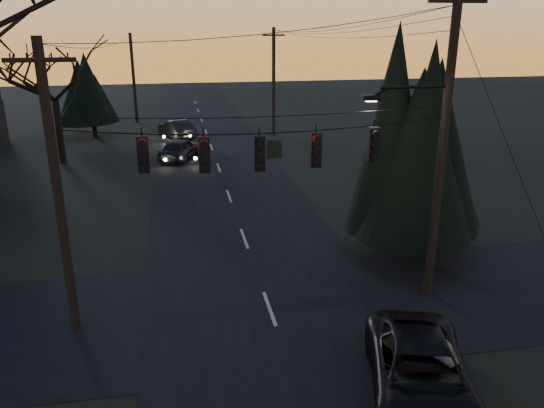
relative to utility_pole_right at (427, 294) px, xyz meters
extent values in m
cube|color=black|center=(-5.50, 10.00, 0.01)|extent=(8.00, 120.00, 0.02)
cube|color=black|center=(-5.50, 0.00, 0.01)|extent=(60.00, 7.00, 0.02)
cylinder|color=black|center=(-5.75, 0.00, 6.10)|extent=(11.50, 0.04, 0.04)
cylinder|color=black|center=(0.67, 3.29, 0.80)|extent=(0.36, 0.36, 1.60)
cone|color=black|center=(0.67, 3.29, 4.51)|extent=(4.62, 4.62, 6.63)
cylinder|color=black|center=(-15.52, 21.20, 2.07)|extent=(0.44, 0.44, 4.14)
cylinder|color=black|center=(-14.54, 29.93, 0.80)|extent=(0.36, 0.36, 1.60)
cone|color=black|center=(-14.54, 29.93, 3.51)|extent=(4.01, 4.01, 4.63)
imported|color=black|center=(-2.66, -4.93, 0.72)|extent=(3.74, 5.63, 1.44)
imported|color=black|center=(-7.88, 20.65, 0.74)|extent=(3.28, 4.66, 1.47)
imported|color=black|center=(-7.97, 28.11, 0.72)|extent=(3.13, 4.63, 1.44)
camera|label=1|loc=(-8.23, -14.93, 8.80)|focal=35.00mm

